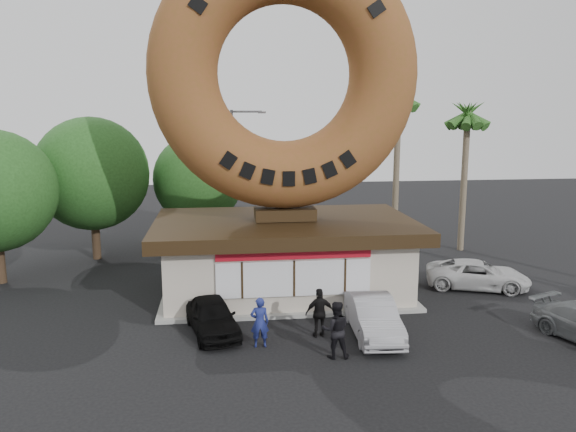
# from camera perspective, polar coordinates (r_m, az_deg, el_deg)

# --- Properties ---
(ground) EXTENTS (90.00, 90.00, 0.00)m
(ground) POSITION_cam_1_polar(r_m,az_deg,el_deg) (19.56, 1.77, -13.20)
(ground) COLOR black
(ground) RESTS_ON ground
(donut_shop) EXTENTS (11.20, 7.20, 3.80)m
(donut_shop) POSITION_cam_1_polar(r_m,az_deg,el_deg) (24.60, -0.32, -3.84)
(donut_shop) COLOR #C0B2A4
(donut_shop) RESTS_ON ground
(giant_donut) EXTENTS (11.23, 2.86, 11.23)m
(giant_donut) POSITION_cam_1_polar(r_m,az_deg,el_deg) (23.90, -0.34, 14.23)
(giant_donut) COLOR brown
(giant_donut) RESTS_ON donut_shop
(tree_west) EXTENTS (6.00, 6.00, 7.65)m
(tree_west) POSITION_cam_1_polar(r_m,az_deg,el_deg) (31.59, -19.30, 4.06)
(tree_west) COLOR #473321
(tree_west) RESTS_ON ground
(tree_mid) EXTENTS (5.20, 5.20, 6.63)m
(tree_mid) POSITION_cam_1_polar(r_m,az_deg,el_deg) (32.94, -9.09, 3.67)
(tree_mid) COLOR #473321
(tree_mid) RESTS_ON ground
(palm_near) EXTENTS (2.60, 2.60, 9.75)m
(palm_near) POSITION_cam_1_polar(r_m,az_deg,el_deg) (33.31, 11.19, 11.25)
(palm_near) COLOR #726651
(palm_near) RESTS_ON ground
(palm_far) EXTENTS (2.60, 2.60, 8.75)m
(palm_far) POSITION_cam_1_polar(r_m,az_deg,el_deg) (33.18, 17.78, 9.36)
(palm_far) COLOR #726651
(palm_far) RESTS_ON ground
(street_lamp) EXTENTS (2.11, 0.20, 8.00)m
(street_lamp) POSITION_cam_1_polar(r_m,az_deg,el_deg) (33.88, -5.42, 4.73)
(street_lamp) COLOR #59595E
(street_lamp) RESTS_ON ground
(person_left) EXTENTS (0.64, 0.42, 1.75)m
(person_left) POSITION_cam_1_polar(r_m,az_deg,el_deg) (19.31, -2.90, -10.72)
(person_left) COLOR navy
(person_left) RESTS_ON ground
(person_center) EXTENTS (0.98, 0.79, 1.90)m
(person_center) POSITION_cam_1_polar(r_m,az_deg,el_deg) (18.54, 4.85, -11.43)
(person_center) COLOR black
(person_center) RESTS_ON ground
(person_right) EXTENTS (1.07, 0.52, 1.78)m
(person_right) POSITION_cam_1_polar(r_m,az_deg,el_deg) (20.11, 3.25, -9.80)
(person_right) COLOR black
(person_right) RESTS_ON ground
(car_black) EXTENTS (2.28, 3.99, 1.28)m
(car_black) POSITION_cam_1_polar(r_m,az_deg,el_deg) (20.68, -7.71, -10.04)
(car_black) COLOR black
(car_black) RESTS_ON ground
(car_silver) EXTENTS (1.67, 4.24, 1.37)m
(car_silver) POSITION_cam_1_polar(r_m,az_deg,el_deg) (20.52, 8.66, -10.09)
(car_silver) COLOR #9A999E
(car_silver) RESTS_ON ground
(car_white) EXTENTS (4.97, 3.49, 1.26)m
(car_white) POSITION_cam_1_polar(r_m,az_deg,el_deg) (26.90, 18.72, -5.66)
(car_white) COLOR silver
(car_white) RESTS_ON ground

